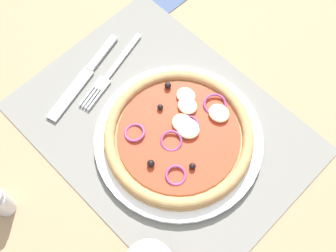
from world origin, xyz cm
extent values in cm
cube|color=#9E7A56|center=(0.00, 0.00, -1.20)|extent=(190.00, 140.00, 2.40)
cube|color=slate|center=(0.00, 0.00, 0.20)|extent=(47.91, 35.79, 0.40)
cylinder|color=white|center=(-3.58, -0.37, 0.94)|extent=(28.31, 28.31, 1.08)
cylinder|color=tan|center=(-3.58, -0.37, 1.98)|extent=(24.83, 24.83, 1.00)
torus|color=tan|center=(-3.58, -0.37, 2.84)|extent=(24.64, 24.64, 1.80)
cylinder|color=#B7381E|center=(-3.58, -0.37, 2.63)|extent=(20.36, 20.36, 0.30)
ellipsoid|color=beige|center=(-5.68, -7.39, 3.32)|extent=(3.64, 3.28, 1.09)
ellipsoid|color=beige|center=(-2.65, -1.77, 3.32)|extent=(3.62, 3.26, 1.09)
ellipsoid|color=beige|center=(-0.98, -4.73, 3.29)|extent=(3.45, 3.11, 1.04)
ellipsoid|color=beige|center=(0.54, -5.91, 3.28)|extent=(3.39, 3.05, 1.02)
ellipsoid|color=beige|center=(-3.96, -1.72, 3.38)|extent=(4.02, 3.62, 1.21)
sphere|color=black|center=(-9.01, 2.48, 3.32)|extent=(1.09, 1.09, 1.09)
sphere|color=black|center=(-4.07, 6.82, 3.40)|extent=(1.24, 1.24, 1.24)
sphere|color=black|center=(2.05, -1.28, 3.28)|extent=(1.01, 1.01, 1.01)
sphere|color=black|center=(4.07, -5.10, 3.36)|extent=(1.18, 1.18, 1.18)
torus|color=#8E3D75|center=(-3.47, -2.25, 3.03)|extent=(4.07, 4.02, 1.36)
torus|color=#8E3D75|center=(-3.54, 1.67, 3.03)|extent=(3.74, 3.65, 1.54)
torus|color=#8E3D75|center=(1.77, 4.89, 3.03)|extent=(3.54, 3.51, 1.03)
torus|color=#8E3D75|center=(-4.05, -8.26, 3.03)|extent=(4.11, 4.03, 1.63)
torus|color=#8E3D75|center=(-8.14, 5.31, 3.03)|extent=(3.45, 3.42, 1.15)
cube|color=silver|center=(15.44, -4.73, 0.62)|extent=(3.61, 11.04, 0.44)
cube|color=silver|center=(13.77, 1.90, 0.62)|extent=(2.75, 2.98, 0.44)
cube|color=silver|center=(13.80, 5.43, 0.62)|extent=(1.37, 4.27, 0.44)
cube|color=silver|center=(13.22, 5.29, 0.62)|extent=(1.37, 4.27, 0.44)
cube|color=silver|center=(12.64, 5.14, 0.62)|extent=(1.37, 4.27, 0.44)
cube|color=silver|center=(12.05, 4.99, 0.62)|extent=(1.37, 4.27, 0.44)
cube|color=silver|center=(18.63, -2.47, 0.71)|extent=(3.37, 8.46, 0.62)
cube|color=silver|center=(16.12, 7.21, 0.62)|extent=(4.85, 11.73, 0.44)
cylinder|color=silver|center=(7.79, 27.36, 2.75)|extent=(3.20, 3.20, 5.50)
camera|label=1|loc=(-22.55, 21.44, 68.60)|focal=46.83mm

